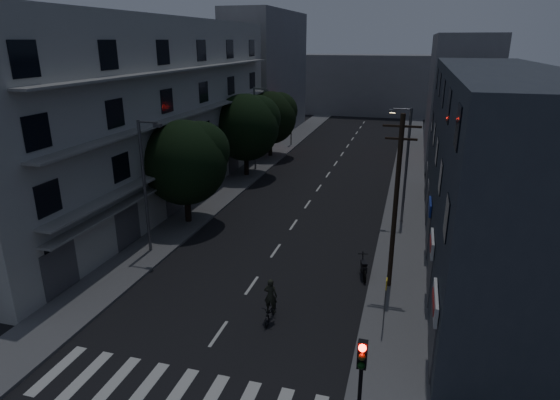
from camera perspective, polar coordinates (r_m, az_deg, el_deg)
The scene contains 23 objects.
ground at distance 41.89m, azimuth 4.88°, elevation 1.67°, with size 160.00×160.00×0.00m, color black.
sidewalk_left at distance 43.84m, azimuth -4.78°, elevation 2.56°, with size 3.00×90.00×0.15m, color #565659.
sidewalk_right at distance 41.19m, azimuth 15.17°, elevation 0.87°, with size 3.00×90.00×0.15m, color #565659.
crosswalk at distance 19.00m, azimuth -12.61°, elevation -22.27°, with size 10.90×3.00×0.01m.
lane_markings at distance 47.80m, azimuth 6.35°, elevation 3.81°, with size 0.15×60.50×0.01m.
building_left at distance 38.11m, azimuth -15.26°, elevation 10.15°, with size 7.00×36.00×14.00m.
building_right at distance 29.48m, azimuth 24.25°, elevation 3.73°, with size 6.19×28.00×11.00m.
building_far_left at distance 65.44m, azimuth -1.52°, elevation 15.09°, with size 6.00×20.00×16.00m, color slate.
building_far_right at distance 56.79m, azimuth 20.82°, elevation 11.79°, with size 6.00×20.00×13.00m, color slate.
building_far_end at distance 84.96m, azimuth 11.10°, elevation 13.61°, with size 24.00×8.00×10.00m, color slate.
tree_near at distance 32.72m, azimuth -11.42°, elevation 4.88°, with size 5.83×5.83×7.19m.
tree_mid at distance 44.02m, azimuth -4.12°, elevation 9.12°, with size 6.20×6.20×7.63m.
tree_far at distance 51.72m, azimuth -1.14°, elevation 10.23°, with size 5.70×5.70×7.05m.
traffic_signal_near at distance 14.78m, azimuth 9.82°, elevation -20.31°, with size 0.28×0.37×4.10m.
traffic_signal_far_right at distance 56.32m, azimuth 14.73°, elevation 8.83°, with size 0.28×0.37×4.10m.
traffic_signal_far_left at distance 57.43m, azimuth 1.36°, elevation 9.62°, with size 0.28×0.37×4.10m.
street_lamp_left_near at distance 28.39m, azimuth -16.05°, elevation 2.26°, with size 1.51×0.25×8.00m.
street_lamp_right at distance 33.15m, azimuth 15.01°, elevation 4.70°, with size 1.51×0.25×8.00m.
street_lamp_left_far at distance 46.05m, azimuth -2.96°, elevation 9.18°, with size 1.51×0.25×8.00m.
utility_pole at distance 23.81m, azimuth 13.95°, elevation -0.05°, with size 1.80×0.24×9.00m.
bus_stop_sign at distance 21.19m, azimuth 12.75°, elevation -11.27°, with size 0.06×0.35×2.52m.
motorcycle at distance 26.37m, azimuth 10.16°, elevation -8.21°, with size 0.68×1.91×1.24m.
cyclist at distance 22.13m, azimuth -1.15°, elevation -12.87°, with size 0.62×1.69×2.14m.
Camera 1 is at (7.50, -14.31, 12.39)m, focal length 30.00 mm.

